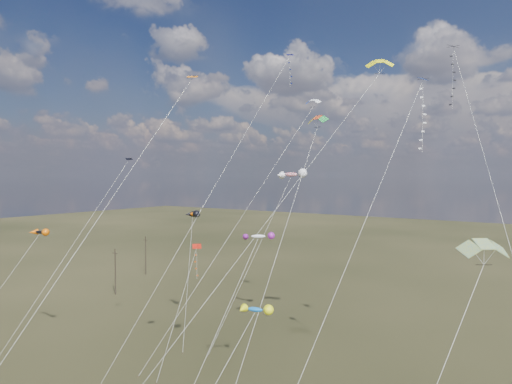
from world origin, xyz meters
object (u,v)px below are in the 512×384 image
Objects in this scene: utility_pole_far at (146,255)px; parafoil_yellow at (379,62)px; diamond_black_high at (458,93)px; novelty_black_orange at (39,233)px; utility_pole_near at (115,271)px.

parafoil_yellow reaches higher than utility_pole_far.
diamond_black_high is at bearing -16.42° from utility_pole_far.
diamond_black_high reaches higher than novelty_black_orange.
diamond_black_high is at bearing 18.84° from novelty_black_orange.
novelty_black_orange is (-36.47, -16.90, -18.96)m from parafoil_yellow.
utility_pole_near is 55.74m from parafoil_yellow.
diamond_black_high reaches higher than utility_pole_far.
novelty_black_orange is (11.28, -20.07, 9.63)m from utility_pole_near.
utility_pole_far is at bearing 163.58° from diamond_black_high.
utility_pole_far is 0.24× the size of diamond_black_high.
utility_pole_near is 0.56× the size of novelty_black_orange.
utility_pole_far is 70.93m from diamond_black_high.
utility_pole_near and utility_pole_far have the same top height.
utility_pole_near is 0.24× the size of diamond_black_high.
utility_pole_far is 0.56× the size of novelty_black_orange.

